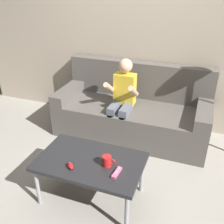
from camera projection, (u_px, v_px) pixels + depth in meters
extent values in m
plane|color=#9E998E|center=(95.00, 193.00, 2.53)|extent=(10.01, 10.01, 0.00)
cube|color=#B2A38E|center=(142.00, 33.00, 3.28)|extent=(5.01, 0.05, 2.50)
cube|color=#56514C|center=(131.00, 120.00, 3.39)|extent=(1.93, 0.80, 0.42)
cube|color=#56514C|center=(139.00, 80.00, 3.44)|extent=(1.93, 0.16, 0.48)
cube|color=#56514C|center=(70.00, 91.00, 3.52)|extent=(0.18, 0.80, 0.14)
cube|color=#56514C|center=(204.00, 112.00, 2.98)|extent=(0.18, 0.80, 0.14)
cylinder|color=slate|center=(110.00, 131.00, 3.14)|extent=(0.08, 0.08, 0.42)
cylinder|color=slate|center=(122.00, 134.00, 3.09)|extent=(0.08, 0.08, 0.42)
cube|color=slate|center=(115.00, 107.00, 3.15)|extent=(0.10, 0.32, 0.10)
cube|color=slate|center=(126.00, 109.00, 3.11)|extent=(0.10, 0.32, 0.10)
cube|color=gold|center=(125.00, 89.00, 3.17)|extent=(0.26, 0.15, 0.39)
cylinder|color=#DBAA87|center=(109.00, 88.00, 3.08)|extent=(0.06, 0.28, 0.22)
cylinder|color=#DBAA87|center=(134.00, 91.00, 2.99)|extent=(0.06, 0.28, 0.22)
sphere|color=#DBAA87|center=(125.00, 66.00, 3.03)|extent=(0.17, 0.17, 0.17)
cube|color=#232326|center=(90.00, 162.00, 2.29)|extent=(0.94, 0.58, 0.04)
cylinder|color=gray|center=(38.00, 187.00, 2.32)|extent=(0.04, 0.04, 0.40)
cylinder|color=gray|center=(127.00, 213.00, 2.07)|extent=(0.04, 0.04, 0.40)
cylinder|color=gray|center=(64.00, 156.00, 2.73)|extent=(0.04, 0.04, 0.40)
cylinder|color=gray|center=(142.00, 174.00, 2.47)|extent=(0.04, 0.04, 0.40)
cube|color=pink|center=(117.00, 173.00, 2.12)|extent=(0.05, 0.14, 0.02)
cylinder|color=#99999E|center=(119.00, 169.00, 2.14)|extent=(0.02, 0.02, 0.00)
cylinder|color=silver|center=(117.00, 171.00, 2.12)|extent=(0.01, 0.01, 0.00)
cylinder|color=silver|center=(116.00, 173.00, 2.10)|extent=(0.01, 0.01, 0.00)
ellipsoid|color=red|center=(70.00, 166.00, 2.19)|extent=(0.10, 0.09, 0.04)
cylinder|color=#4C4C51|center=(70.00, 163.00, 2.17)|extent=(0.02, 0.02, 0.01)
cylinder|color=red|center=(107.00, 161.00, 2.20)|extent=(0.08, 0.08, 0.10)
torus|color=red|center=(112.00, 162.00, 2.18)|extent=(0.06, 0.01, 0.06)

